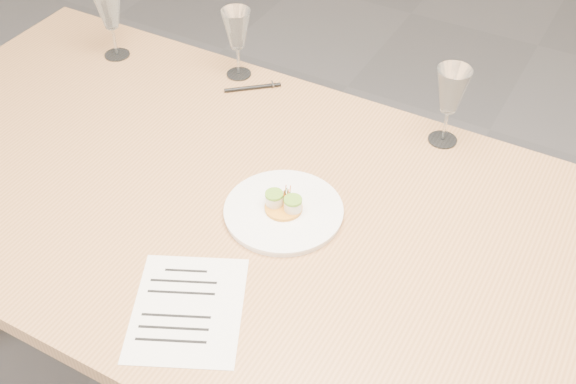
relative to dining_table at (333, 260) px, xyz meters
The scene contains 7 objects.
dining_table is the anchor object (origin of this frame).
dinner_plate 0.15m from the dining_table, behind, with size 0.26×0.26×0.07m.
recipe_sheet 0.35m from the dining_table, 118.26° to the right, with size 0.31×0.33×0.00m.
ballpoint_pen 0.60m from the dining_table, 138.07° to the left, with size 0.12×0.11×0.01m.
wine_glass_0 0.96m from the dining_table, 157.90° to the left, with size 0.08×0.08×0.20m.
wine_glass_1 0.70m from the dining_table, 139.41° to the left, with size 0.08×0.08×0.19m.
wine_glass_2 0.49m from the dining_table, 78.97° to the left, with size 0.08×0.08×0.20m.
Camera 1 is at (0.43, -0.98, 1.86)m, focal length 45.00 mm.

